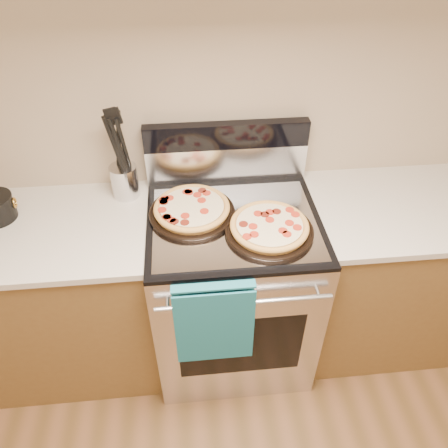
{
  "coord_description": "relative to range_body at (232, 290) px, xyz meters",
  "views": [
    {
      "loc": [
        -0.19,
        0.19,
        2.14
      ],
      "look_at": [
        -0.05,
        1.55,
        0.98
      ],
      "focal_mm": 35.0,
      "sensor_mm": 36.0,
      "label": 1
    }
  ],
  "objects": [
    {
      "name": "oven_window",
      "position": [
        0.0,
        -0.34,
        0.0
      ],
      "size": [
        0.56,
        0.01,
        0.4
      ],
      "primitive_type": "cube",
      "color": "black",
      "rests_on": "range_body"
    },
    {
      "name": "foil_sheet",
      "position": [
        0.0,
        -0.03,
        0.47
      ],
      "size": [
        0.7,
        0.55,
        0.01
      ],
      "primitive_type": "cube",
      "color": "gray",
      "rests_on": "cooktop"
    },
    {
      "name": "utensil_crock",
      "position": [
        -0.48,
        0.24,
        0.54
      ],
      "size": [
        0.15,
        0.15,
        0.16
      ],
      "primitive_type": "cylinder",
      "rotation": [
        0.0,
        0.0,
        0.2
      ],
      "color": "silver",
      "rests_on": "countertop_left"
    },
    {
      "name": "oven_handle",
      "position": [
        0.0,
        -0.38,
        0.35
      ],
      "size": [
        0.7,
        0.03,
        0.03
      ],
      "primitive_type": "cylinder",
      "rotation": [
        0.0,
        1.57,
        0.0
      ],
      "color": "silver",
      "rests_on": "range_body"
    },
    {
      "name": "backsplash_lower",
      "position": [
        0.0,
        0.31,
        0.56
      ],
      "size": [
        0.76,
        0.06,
        0.18
      ],
      "primitive_type": "cube",
      "color": "silver",
      "rests_on": "cooktop"
    },
    {
      "name": "pepperoni_pizza_front",
      "position": [
        0.14,
        -0.11,
        0.5
      ],
      "size": [
        0.46,
        0.46,
        0.05
      ],
      "primitive_type": null,
      "rotation": [
        0.0,
        0.0,
        -0.3
      ],
      "color": "#BE8A3A",
      "rests_on": "foil_sheet"
    },
    {
      "name": "countertop_left",
      "position": [
        -0.88,
        0.03,
        0.45
      ],
      "size": [
        1.02,
        0.64,
        0.03
      ],
      "primitive_type": "cube",
      "color": "#BAB3A6",
      "rests_on": "cabinet_left"
    },
    {
      "name": "backsplash_upper",
      "position": [
        0.0,
        0.31,
        0.71
      ],
      "size": [
        0.76,
        0.06,
        0.12
      ],
      "primitive_type": "cube",
      "color": "black",
      "rests_on": "backsplash_lower"
    },
    {
      "name": "dish_towel",
      "position": [
        -0.12,
        -0.38,
        0.25
      ],
      "size": [
        0.32,
        0.05,
        0.42
      ],
      "primitive_type": null,
      "color": "#19527D",
      "rests_on": "oven_handle"
    },
    {
      "name": "wall_back",
      "position": [
        0.0,
        0.35,
        0.9
      ],
      "size": [
        4.0,
        0.0,
        4.0
      ],
      "primitive_type": "plane",
      "rotation": [
        1.57,
        0.0,
        0.0
      ],
      "color": "tan",
      "rests_on": "ground"
    },
    {
      "name": "cabinet_right",
      "position": [
        0.88,
        0.03,
        -0.01
      ],
      "size": [
        1.0,
        0.62,
        0.88
      ],
      "primitive_type": "cube",
      "color": "brown",
      "rests_on": "ground"
    },
    {
      "name": "range_body",
      "position": [
        0.0,
        0.0,
        0.0
      ],
      "size": [
        0.76,
        0.68,
        0.9
      ],
      "primitive_type": "cube",
      "color": "#B7B7BC",
      "rests_on": "ground"
    },
    {
      "name": "countertop_right",
      "position": [
        0.88,
        0.03,
        0.45
      ],
      "size": [
        1.02,
        0.64,
        0.03
      ],
      "primitive_type": "cube",
      "color": "#BAB3A6",
      "rests_on": "cabinet_right"
    },
    {
      "name": "cooktop",
      "position": [
        0.0,
        0.0,
        0.46
      ],
      "size": [
        0.76,
        0.68,
        0.02
      ],
      "primitive_type": "cube",
      "color": "black",
      "rests_on": "range_body"
    },
    {
      "name": "pepperoni_pizza_back",
      "position": [
        -0.18,
        0.04,
        0.5
      ],
      "size": [
        0.42,
        0.42,
        0.05
      ],
      "primitive_type": null,
      "rotation": [
        0.0,
        0.0,
        0.14
      ],
      "color": "#BE8A3A",
      "rests_on": "foil_sheet"
    },
    {
      "name": "cabinet_left",
      "position": [
        -0.88,
        0.03,
        -0.01
      ],
      "size": [
        1.0,
        0.62,
        0.88
      ],
      "primitive_type": "cube",
      "color": "brown",
      "rests_on": "ground"
    }
  ]
}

